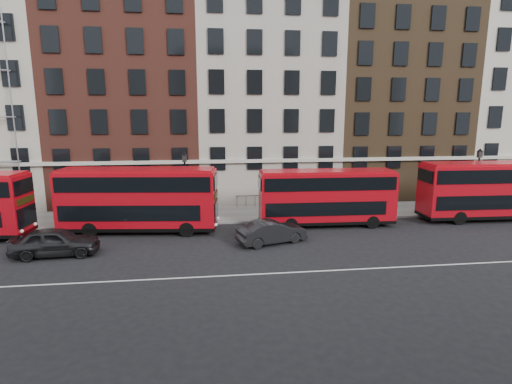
{
  "coord_description": "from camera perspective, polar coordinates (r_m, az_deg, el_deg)",
  "views": [
    {
      "loc": [
        -5.79,
        -21.5,
        8.31
      ],
      "look_at": [
        -2.48,
        5.0,
        3.0
      ],
      "focal_mm": 28.0,
      "sensor_mm": 36.0,
      "label": 1
    }
  ],
  "objects": [
    {
      "name": "ground",
      "position": [
        23.77,
        7.54,
        -9.32
      ],
      "size": [
        120.0,
        120.0,
        0.0
      ],
      "primitive_type": "plane",
      "color": "black",
      "rests_on": "ground"
    },
    {
      "name": "pavement",
      "position": [
        33.55,
        3.03,
        -2.98
      ],
      "size": [
        80.0,
        5.0,
        0.15
      ],
      "primitive_type": "cube",
      "color": "gray",
      "rests_on": "ground"
    },
    {
      "name": "kerb",
      "position": [
        31.17,
        3.84,
        -4.09
      ],
      "size": [
        80.0,
        0.3,
        0.16
      ],
      "primitive_type": "cube",
      "color": "gray",
      "rests_on": "ground"
    },
    {
      "name": "road_centre_line",
      "position": [
        21.97,
        8.87,
        -11.11
      ],
      "size": [
        70.0,
        0.12,
        0.01
      ],
      "primitive_type": "cube",
      "color": "white",
      "rests_on": "ground"
    },
    {
      "name": "building_terrace",
      "position": [
        39.81,
        0.82,
        14.02
      ],
      "size": [
        64.0,
        11.95,
        22.0
      ],
      "color": "#B0AA98",
      "rests_on": "ground"
    },
    {
      "name": "bus_b",
      "position": [
        29.04,
        -16.51,
        -0.89
      ],
      "size": [
        11.04,
        3.77,
        4.55
      ],
      "rotation": [
        0.0,
        0.0,
        -0.11
      ],
      "color": "#B20913",
      "rests_on": "ground"
    },
    {
      "name": "bus_c",
      "position": [
        29.98,
        9.99,
        -0.59
      ],
      "size": [
        10.06,
        2.76,
        4.19
      ],
      "rotation": [
        0.0,
        0.0,
        -0.03
      ],
      "color": "#B20913",
      "rests_on": "ground"
    },
    {
      "name": "bus_d",
      "position": [
        36.08,
        30.48,
        0.33
      ],
      "size": [
        10.97,
        3.01,
        4.57
      ],
      "rotation": [
        0.0,
        0.0,
        -0.03
      ],
      "color": "#B20913",
      "rests_on": "ground"
    },
    {
      "name": "car_rear",
      "position": [
        26.5,
        -26.72,
        -6.38
      ],
      "size": [
        5.01,
        2.26,
        1.67
      ],
      "primitive_type": "imported",
      "rotation": [
        0.0,
        0.0,
        1.63
      ],
      "color": "#232326",
      "rests_on": "ground"
    },
    {
      "name": "car_front",
      "position": [
        25.95,
        2.3,
        -5.7
      ],
      "size": [
        4.84,
        2.94,
        1.51
      ],
      "primitive_type": "imported",
      "rotation": [
        0.0,
        0.0,
        1.89
      ],
      "color": "black",
      "rests_on": "ground"
    },
    {
      "name": "lamp_post_left",
      "position": [
        30.59,
        -10.07,
        1.22
      ],
      "size": [
        0.44,
        0.44,
        5.33
      ],
      "color": "black",
      "rests_on": "pavement"
    },
    {
      "name": "lamp_post_right",
      "position": [
        37.64,
        29.04,
        1.84
      ],
      "size": [
        0.44,
        0.44,
        5.33
      ],
      "color": "black",
      "rests_on": "pavement"
    },
    {
      "name": "iron_railings",
      "position": [
        35.52,
        2.42,
        -1.22
      ],
      "size": [
        6.6,
        0.06,
        1.0
      ],
      "primitive_type": null,
      "color": "black",
      "rests_on": "pavement"
    }
  ]
}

